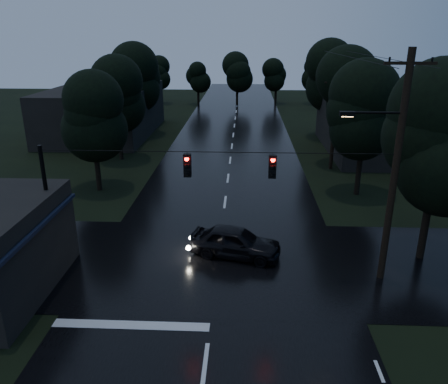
{
  "coord_description": "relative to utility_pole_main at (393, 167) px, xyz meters",
  "views": [
    {
      "loc": [
        1.19,
        -6.67,
        10.5
      ],
      "look_at": [
        0.23,
        13.78,
        3.0
      ],
      "focal_mm": 35.0,
      "sensor_mm": 36.0,
      "label": 1
    }
  ],
  "objects": [
    {
      "name": "main_road",
      "position": [
        -7.41,
        19.0,
        -5.26
      ],
      "size": [
        12.0,
        120.0,
        0.02
      ],
      "primitive_type": "cube",
      "color": "black",
      "rests_on": "ground"
    },
    {
      "name": "cross_street",
      "position": [
        -7.41,
        1.0,
        -5.26
      ],
      "size": [
        60.0,
        9.0,
        0.02
      ],
      "primitive_type": "cube",
      "color": "black",
      "rests_on": "ground"
    },
    {
      "name": "building_far_right",
      "position": [
        6.59,
        23.0,
        -3.06
      ],
      "size": [
        10.0,
        14.0,
        4.4
      ],
      "primitive_type": "cube",
      "color": "black",
      "rests_on": "ground"
    },
    {
      "name": "building_far_left",
      "position": [
        -21.41,
        29.0,
        -2.76
      ],
      "size": [
        10.0,
        16.0,
        5.0
      ],
      "primitive_type": "cube",
      "color": "black",
      "rests_on": "ground"
    },
    {
      "name": "utility_pole_main",
      "position": [
        0.0,
        0.0,
        0.0
      ],
      "size": [
        3.5,
        0.3,
        10.0
      ],
      "color": "black",
      "rests_on": "ground"
    },
    {
      "name": "utility_pole_far",
      "position": [
        0.89,
        17.0,
        -1.38
      ],
      "size": [
        2.0,
        0.3,
        7.5
      ],
      "color": "black",
      "rests_on": "ground"
    },
    {
      "name": "anchor_pole_left",
      "position": [
        -14.91,
        0.0,
        -2.26
      ],
      "size": [
        0.18,
        0.18,
        6.0
      ],
      "primitive_type": "cylinder",
      "color": "black",
      "rests_on": "ground"
    },
    {
      "name": "span_signals",
      "position": [
        -6.85,
        -0.01,
        -0.01
      ],
      "size": [
        15.0,
        0.37,
        1.12
      ],
      "color": "black",
      "rests_on": "ground"
    },
    {
      "name": "tree_corner_near",
      "position": [
        2.59,
        2.0,
        0.74
      ],
      "size": [
        4.48,
        4.48,
        9.44
      ],
      "color": "black",
      "rests_on": "ground"
    },
    {
      "name": "tree_left_a",
      "position": [
        -16.41,
        11.0,
        -0.02
      ],
      "size": [
        3.92,
        3.92,
        8.26
      ],
      "color": "black",
      "rests_on": "ground"
    },
    {
      "name": "tree_left_b",
      "position": [
        -17.01,
        19.0,
        0.36
      ],
      "size": [
        4.2,
        4.2,
        8.85
      ],
      "color": "black",
      "rests_on": "ground"
    },
    {
      "name": "tree_left_c",
      "position": [
        -17.61,
        29.0,
        0.74
      ],
      "size": [
        4.48,
        4.48,
        9.44
      ],
      "color": "black",
      "rests_on": "ground"
    },
    {
      "name": "tree_right_a",
      "position": [
        1.59,
        11.0,
        0.36
      ],
      "size": [
        4.2,
        4.2,
        8.85
      ],
      "color": "black",
      "rests_on": "ground"
    },
    {
      "name": "tree_right_b",
      "position": [
        2.19,
        19.0,
        0.74
      ],
      "size": [
        4.48,
        4.48,
        9.44
      ],
      "color": "black",
      "rests_on": "ground"
    },
    {
      "name": "tree_right_c",
      "position": [
        2.79,
        29.0,
        1.11
      ],
      "size": [
        4.76,
        4.76,
        10.03
      ],
      "color": "black",
      "rests_on": "ground"
    },
    {
      "name": "car",
      "position": [
        -6.57,
        1.74,
        -4.49
      ],
      "size": [
        4.8,
        2.85,
        1.53
      ],
      "primitive_type": "imported",
      "rotation": [
        0.0,
        0.0,
        1.32
      ],
      "color": "black",
      "rests_on": "ground"
    }
  ]
}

